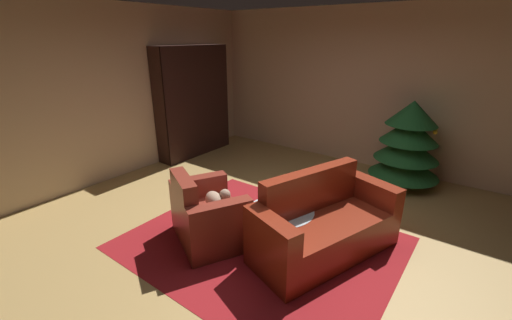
{
  "coord_description": "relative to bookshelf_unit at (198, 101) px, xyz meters",
  "views": [
    {
      "loc": [
        1.86,
        -2.87,
        2.26
      ],
      "look_at": [
        -0.33,
        0.09,
        0.87
      ],
      "focal_mm": 23.24,
      "sensor_mm": 36.0,
      "label": 1
    }
  ],
  "objects": [
    {
      "name": "decorated_tree",
      "position": [
        3.77,
        0.79,
        -0.36
      ],
      "size": [
        1.06,
        1.06,
        1.36
      ],
      "color": "brown",
      "rests_on": "ground"
    },
    {
      "name": "coffee_table",
      "position": [
        3.07,
        -1.77,
        -0.65
      ],
      "size": [
        0.75,
        0.75,
        0.43
      ],
      "color": "black",
      "rests_on": "ground"
    },
    {
      "name": "bookshelf_unit",
      "position": [
        0.0,
        0.0,
        0.0
      ],
      "size": [
        0.35,
        1.63,
        2.1
      ],
      "color": "black",
      "rests_on": "ground"
    },
    {
      "name": "couch_red",
      "position": [
        3.53,
        -1.62,
        -0.73
      ],
      "size": [
        1.21,
        1.81,
        0.9
      ],
      "color": "maroon",
      "rests_on": "ground"
    },
    {
      "name": "area_rug",
      "position": [
        2.9,
        -1.9,
        -1.04
      ],
      "size": [
        2.92,
        2.4,
        0.01
      ],
      "primitive_type": "cube",
      "color": "maroon",
      "rests_on": "ground"
    },
    {
      "name": "wall_back",
      "position": [
        2.94,
        1.35,
        0.34
      ],
      "size": [
        6.42,
        0.06,
        2.76
      ],
      "primitive_type": "cube",
      "color": "tan",
      "rests_on": "ground"
    },
    {
      "name": "bottle_on_table",
      "position": [
        2.87,
        -1.72,
        -0.53
      ],
      "size": [
        0.06,
        0.06,
        0.23
      ],
      "color": "navy",
      "rests_on": "coffee_table"
    },
    {
      "name": "wall_left",
      "position": [
        -0.24,
        -1.69,
        0.34
      ],
      "size": [
        0.06,
        6.15,
        2.76
      ],
      "primitive_type": "cube",
      "color": "tan",
      "rests_on": "ground"
    },
    {
      "name": "book_stack_on_table",
      "position": [
        3.1,
        -1.78,
        -0.59
      ],
      "size": [
        0.19,
        0.17,
        0.05
      ],
      "color": "#B53C2F",
      "rests_on": "coffee_table"
    },
    {
      "name": "armchair_red",
      "position": [
        2.35,
        -2.2,
        -0.74
      ],
      "size": [
        1.14,
        1.05,
        0.85
      ],
      "color": "maroon",
      "rests_on": "ground"
    },
    {
      "name": "ground_plane",
      "position": [
        2.94,
        -1.69,
        -1.04
      ],
      "size": [
        7.56,
        7.56,
        0.0
      ],
      "primitive_type": "plane",
      "color": "#A8864C"
    }
  ]
}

